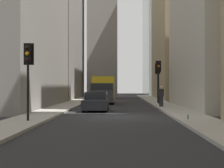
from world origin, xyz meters
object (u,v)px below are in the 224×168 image
sedan_black (96,102)px  delivery_truck (103,90)px  traffic_light_midblock (158,74)px  pedestrian (161,95)px  discarded_bottle (188,117)px  traffic_light_foreground (28,63)px  traffic_light_far_junction (159,72)px

sedan_black → delivery_truck: bearing=0.0°
traffic_light_midblock → pedestrian: (-7.12, 0.43, -2.04)m
delivery_truck → pedestrian: bearing=-146.6°
pedestrian → discarded_bottle: (-11.54, -0.12, -0.84)m
traffic_light_foreground → traffic_light_midblock: bearing=-23.3°
sedan_black → pedestrian: (3.52, -5.23, 0.43)m
traffic_light_foreground → delivery_truck: bearing=-7.8°
sedan_black → pedestrian: size_ratio=2.47×
sedan_black → discarded_bottle: 9.65m
delivery_truck → traffic_light_foreground: 20.75m
traffic_light_foreground → discarded_bottle: size_ratio=14.44×
sedan_black → traffic_light_midblock: size_ratio=1.06×
sedan_black → discarded_bottle: size_ratio=15.93×
pedestrian → discarded_bottle: pedestrian is taller
traffic_light_foreground → traffic_light_midblock: size_ratio=0.96×
traffic_light_far_junction → traffic_light_midblock: bearing=-3.4°
traffic_light_midblock → discarded_bottle: traffic_light_midblock is taller
traffic_light_foreground → discarded_bottle: bearing=-82.9°
sedan_black → traffic_light_foreground: 9.75m
sedan_black → discarded_bottle: sedan_black is taller
traffic_light_midblock → delivery_truck: bearing=81.8°
discarded_bottle → traffic_light_foreground: bearing=97.1°
discarded_bottle → traffic_light_midblock: bearing=-1.0°
traffic_light_midblock → sedan_black: bearing=152.0°
delivery_truck → traffic_light_midblock: bearing=-98.2°
traffic_light_far_junction → sedan_black: bearing=147.3°
sedan_black → traffic_light_foreground: (-9.04, 2.81, 2.34)m
traffic_light_foreground → sedan_black: bearing=-17.3°
traffic_light_midblock → traffic_light_far_junction: 2.00m
traffic_light_far_junction → discarded_bottle: traffic_light_far_junction is taller
delivery_truck → traffic_light_midblock: traffic_light_midblock is taller
discarded_bottle → sedan_black: bearing=33.7°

